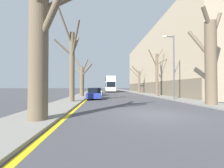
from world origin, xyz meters
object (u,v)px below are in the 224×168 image
object	(u,v)px
parked_car_1	(96,92)
parked_car_2	(97,91)
street_tree_left_2	(82,79)
lamp_post	(173,64)
parked_car_0	(95,94)
street_tree_left_0	(41,42)
double_decker_bus	(110,83)
street_tree_right_2	(139,81)
street_tree_right_1	(157,72)
street_tree_left_1	(72,63)
street_tree_right_0	(210,60)

from	to	relation	value
parked_car_1	parked_car_2	distance (m)	6.35
street_tree_left_2	lamp_post	distance (m)	12.93
parked_car_0	parked_car_1	world-z (taller)	parked_car_0
street_tree_left_2	parked_car_1	world-z (taller)	street_tree_left_2
street_tree_left_0	double_decker_bus	xyz separation A→B (m)	(5.14, 38.08, -0.98)
street_tree_right_2	double_decker_bus	bearing A→B (deg)	119.45
street_tree_right_2	lamp_post	xyz separation A→B (m)	(-0.40, -17.43, 1.22)
parked_car_0	parked_car_2	world-z (taller)	parked_car_0
street_tree_right_1	street_tree_right_2	bearing A→B (deg)	92.11
street_tree_left_1	street_tree_right_0	xyz separation A→B (m)	(11.74, -3.33, -0.15)
parked_car_0	street_tree_right_0	bearing A→B (deg)	-39.01
street_tree_right_0	double_decker_bus	world-z (taller)	street_tree_right_0
street_tree_left_2	lamp_post	bearing A→B (deg)	-29.69
street_tree_right_1	double_decker_bus	world-z (taller)	street_tree_right_1
street_tree_right_1	parked_car_2	world-z (taller)	street_tree_right_1
street_tree_right_0	parked_car_0	world-z (taller)	street_tree_right_0
parked_car_2	lamp_post	world-z (taller)	lamp_post
street_tree_right_0	street_tree_right_1	bearing A→B (deg)	89.30
street_tree_left_1	street_tree_left_2	world-z (taller)	street_tree_left_1
street_tree_left_1	street_tree_right_2	size ratio (longest dim) A/B	1.39
street_tree_right_2	parked_car_2	distance (m)	9.94
street_tree_left_0	street_tree_right_0	size ratio (longest dim) A/B	0.97
parked_car_2	lamp_post	xyz separation A→B (m)	(9.06, -15.54, 3.57)
street_tree_right_0	parked_car_1	distance (m)	17.51
street_tree_left_1	parked_car_2	world-z (taller)	street_tree_left_1
parked_car_1	parked_car_2	world-z (taller)	parked_car_1
street_tree_left_2	street_tree_right_1	xyz separation A→B (m)	(11.95, 0.61, 1.13)
street_tree_left_1	double_decker_bus	size ratio (longest dim) A/B	0.73
street_tree_right_0	lamp_post	distance (m)	5.12
lamp_post	street_tree_left_2	bearing A→B (deg)	150.31
parked_car_2	street_tree_right_1	bearing A→B (deg)	-41.00
parked_car_0	lamp_post	distance (m)	10.12
double_decker_bus	parked_car_2	bearing A→B (deg)	-104.81
street_tree_left_1	street_tree_right_1	world-z (taller)	street_tree_left_1
street_tree_left_1	street_tree_right_0	bearing A→B (deg)	-15.86
parked_car_2	street_tree_left_2	bearing A→B (deg)	-102.91
street_tree_left_2	parked_car_1	xyz separation A→B (m)	(2.10, 2.82, -2.09)
parked_car_1	lamp_post	size ratio (longest dim) A/B	0.53
street_tree_left_2	street_tree_right_1	bearing A→B (deg)	2.91
street_tree_left_0	street_tree_right_2	bearing A→B (deg)	67.58
street_tree_right_2	double_decker_bus	xyz separation A→B (m)	(-6.11, 10.82, -0.44)
double_decker_bus	parked_car_2	size ratio (longest dim) A/B	2.90
street_tree_right_1	lamp_post	world-z (taller)	street_tree_right_1
street_tree_right_0	parked_car_2	world-z (taller)	street_tree_right_0
street_tree_right_1	double_decker_bus	size ratio (longest dim) A/B	0.65
parked_car_0	parked_car_1	xyz separation A→B (m)	(-0.00, 6.38, 0.00)
street_tree_left_1	street_tree_right_2	bearing A→B (deg)	59.03
street_tree_right_1	street_tree_right_0	bearing A→B (deg)	-90.70
street_tree_right_0	parked_car_1	size ratio (longest dim) A/B	1.99
street_tree_right_2	street_tree_left_2	bearing A→B (deg)	-136.26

